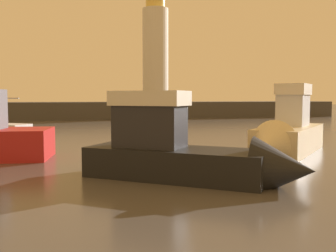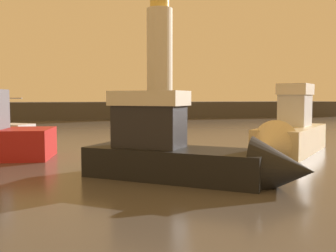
% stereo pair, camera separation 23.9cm
% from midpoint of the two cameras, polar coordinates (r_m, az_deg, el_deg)
% --- Properties ---
extents(ground_plane, '(220.00, 220.00, 0.00)m').
position_cam_midpoint_polar(ground_plane, '(28.14, -4.60, -1.69)').
color(ground_plane, '#4C4742').
extents(breakwater, '(69.50, 6.05, 2.31)m').
position_cam_midpoint_polar(breakwater, '(53.31, -9.76, 2.33)').
color(breakwater, '#423F3D').
rests_on(breakwater, ground_plane).
extents(lighthouse, '(3.65, 3.65, 15.97)m').
position_cam_midpoint_polar(lighthouse, '(54.95, -2.02, 11.56)').
color(lighthouse, silver).
rests_on(lighthouse, breakwater).
extents(motorboat_0, '(7.54, 7.29, 4.02)m').
position_cam_midpoint_polar(motorboat_0, '(20.38, 16.81, -1.22)').
color(motorboat_0, beige).
rests_on(motorboat_0, ground_plane).
extents(motorboat_1, '(7.64, 6.58, 3.61)m').
position_cam_midpoint_polar(motorboat_1, '(13.46, 3.60, -4.12)').
color(motorboat_1, black).
rests_on(motorboat_1, ground_plane).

